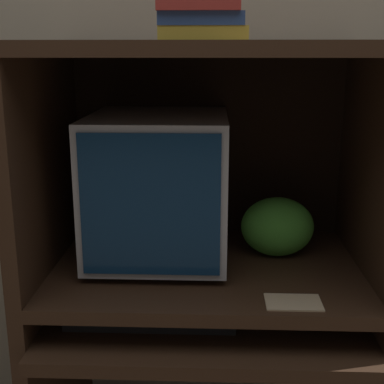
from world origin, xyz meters
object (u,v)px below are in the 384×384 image
at_px(snack_bag, 277,227).
at_px(crt_monitor, 159,185).
at_px(keyboard, 152,316).
at_px(book_stack, 201,11).
at_px(mouse, 256,318).

bearing_deg(snack_bag, crt_monitor, -176.41).
bearing_deg(keyboard, book_stack, 27.41).
relative_size(mouse, snack_bag, 0.27).
xyz_separation_m(keyboard, book_stack, (0.13, 0.07, 0.79)).
bearing_deg(mouse, snack_bag, 71.33).
distance_m(crt_monitor, keyboard, 0.37).
relative_size(keyboard, book_stack, 2.07).
relative_size(snack_bag, book_stack, 0.99).
xyz_separation_m(mouse, book_stack, (-0.15, 0.07, 0.79)).
height_order(mouse, snack_bag, snack_bag).
distance_m(mouse, book_stack, 0.81).
xyz_separation_m(crt_monitor, book_stack, (0.12, -0.13, 0.47)).
relative_size(crt_monitor, snack_bag, 2.13).
height_order(crt_monitor, book_stack, book_stack).
height_order(keyboard, snack_bag, snack_bag).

